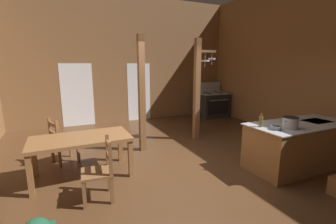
{
  "coord_description": "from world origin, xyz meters",
  "views": [
    {
      "loc": [
        -2.11,
        -3.77,
        2.01
      ],
      "look_at": [
        -0.06,
        0.78,
        0.99
      ],
      "focal_mm": 24.78,
      "sensor_mm": 36.0,
      "label": 1
    }
  ],
  "objects_px": {
    "dining_table": "(81,142)",
    "ladderback_chair_by_post": "(62,142)",
    "ladderback_chair_near_window": "(100,171)",
    "mixing_bowl_on_counter": "(276,128)",
    "stockpot_on_counter": "(290,123)",
    "stove_range": "(213,104)",
    "bottle_tall_on_counter": "(261,122)",
    "kitchen_island": "(298,145)"
  },
  "relations": [
    {
      "from": "ladderback_chair_near_window",
      "to": "mixing_bowl_on_counter",
      "type": "bearing_deg",
      "value": -10.49
    },
    {
      "from": "ladderback_chair_by_post",
      "to": "mixing_bowl_on_counter",
      "type": "relative_size",
      "value": 5.29
    },
    {
      "from": "dining_table",
      "to": "ladderback_chair_near_window",
      "type": "relative_size",
      "value": 1.81
    },
    {
      "from": "stove_range",
      "to": "ladderback_chair_by_post",
      "type": "distance_m",
      "value": 5.93
    },
    {
      "from": "stove_range",
      "to": "ladderback_chair_near_window",
      "type": "relative_size",
      "value": 1.39
    },
    {
      "from": "bottle_tall_on_counter",
      "to": "ladderback_chair_by_post",
      "type": "bearing_deg",
      "value": 149.27
    },
    {
      "from": "kitchen_island",
      "to": "dining_table",
      "type": "xyz_separation_m",
      "value": [
        -3.96,
        1.32,
        0.21
      ]
    },
    {
      "from": "dining_table",
      "to": "ladderback_chair_by_post",
      "type": "distance_m",
      "value": 0.89
    },
    {
      "from": "stove_range",
      "to": "ladderback_chair_near_window",
      "type": "height_order",
      "value": "stove_range"
    },
    {
      "from": "dining_table",
      "to": "ladderback_chair_by_post",
      "type": "relative_size",
      "value": 1.81
    },
    {
      "from": "stove_range",
      "to": "stockpot_on_counter",
      "type": "bearing_deg",
      "value": -109.16
    },
    {
      "from": "stove_range",
      "to": "dining_table",
      "type": "distance_m",
      "value": 6.02
    },
    {
      "from": "dining_table",
      "to": "mixing_bowl_on_counter",
      "type": "xyz_separation_m",
      "value": [
        3.14,
        -1.44,
        0.27
      ]
    },
    {
      "from": "ladderback_chair_by_post",
      "to": "stockpot_on_counter",
      "type": "bearing_deg",
      "value": -31.16
    },
    {
      "from": "ladderback_chair_near_window",
      "to": "stockpot_on_counter",
      "type": "height_order",
      "value": "stockpot_on_counter"
    },
    {
      "from": "ladderback_chair_near_window",
      "to": "ladderback_chair_by_post",
      "type": "relative_size",
      "value": 1.0
    },
    {
      "from": "stove_range",
      "to": "mixing_bowl_on_counter",
      "type": "relative_size",
      "value": 7.35
    },
    {
      "from": "kitchen_island",
      "to": "bottle_tall_on_counter",
      "type": "bearing_deg",
      "value": 172.55
    },
    {
      "from": "dining_table",
      "to": "ladderback_chair_by_post",
      "type": "xyz_separation_m",
      "value": [
        -0.33,
        0.8,
        -0.2
      ]
    },
    {
      "from": "kitchen_island",
      "to": "mixing_bowl_on_counter",
      "type": "distance_m",
      "value": 0.96
    },
    {
      "from": "stove_range",
      "to": "ladderback_chair_near_window",
      "type": "bearing_deg",
      "value": -139.85
    },
    {
      "from": "mixing_bowl_on_counter",
      "to": "kitchen_island",
      "type": "bearing_deg",
      "value": 8.78
    },
    {
      "from": "stockpot_on_counter",
      "to": "kitchen_island",
      "type": "bearing_deg",
      "value": 17.49
    },
    {
      "from": "stove_range",
      "to": "dining_table",
      "type": "xyz_separation_m",
      "value": [
        -5.08,
        -3.22,
        0.17
      ]
    },
    {
      "from": "stockpot_on_counter",
      "to": "ladderback_chair_by_post",
      "type": "bearing_deg",
      "value": 148.84
    },
    {
      "from": "stove_range",
      "to": "ladderback_chair_by_post",
      "type": "relative_size",
      "value": 1.39
    },
    {
      "from": "stockpot_on_counter",
      "to": "mixing_bowl_on_counter",
      "type": "xyz_separation_m",
      "value": [
        -0.31,
        0.04,
        -0.07
      ]
    },
    {
      "from": "stove_range",
      "to": "dining_table",
      "type": "bearing_deg",
      "value": -147.61
    },
    {
      "from": "kitchen_island",
      "to": "dining_table",
      "type": "height_order",
      "value": "kitchen_island"
    },
    {
      "from": "mixing_bowl_on_counter",
      "to": "stockpot_on_counter",
      "type": "bearing_deg",
      "value": -6.58
    },
    {
      "from": "ladderback_chair_near_window",
      "to": "bottle_tall_on_counter",
      "type": "relative_size",
      "value": 3.74
    },
    {
      "from": "kitchen_island",
      "to": "stockpot_on_counter",
      "type": "relative_size",
      "value": 6.31
    },
    {
      "from": "dining_table",
      "to": "mixing_bowl_on_counter",
      "type": "bearing_deg",
      "value": -24.7
    },
    {
      "from": "stove_range",
      "to": "bottle_tall_on_counter",
      "type": "height_order",
      "value": "stove_range"
    },
    {
      "from": "stockpot_on_counter",
      "to": "mixing_bowl_on_counter",
      "type": "relative_size",
      "value": 1.91
    },
    {
      "from": "ladderback_chair_near_window",
      "to": "stove_range",
      "type": "bearing_deg",
      "value": 40.15
    },
    {
      "from": "ladderback_chair_by_post",
      "to": "mixing_bowl_on_counter",
      "type": "distance_m",
      "value": 4.16
    },
    {
      "from": "kitchen_island",
      "to": "dining_table",
      "type": "distance_m",
      "value": 4.18
    },
    {
      "from": "ladderback_chair_near_window",
      "to": "stockpot_on_counter",
      "type": "bearing_deg",
      "value": -10.12
    },
    {
      "from": "kitchen_island",
      "to": "stockpot_on_counter",
      "type": "xyz_separation_m",
      "value": [
        -0.52,
        -0.16,
        0.55
      ]
    },
    {
      "from": "dining_table",
      "to": "stockpot_on_counter",
      "type": "height_order",
      "value": "stockpot_on_counter"
    },
    {
      "from": "dining_table",
      "to": "stockpot_on_counter",
      "type": "distance_m",
      "value": 3.76
    }
  ]
}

